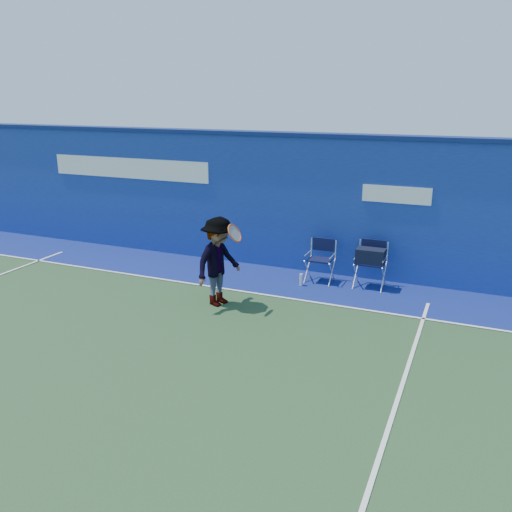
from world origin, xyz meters
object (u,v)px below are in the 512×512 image
at_px(water_bottle, 301,280).
at_px(tennis_player, 219,261).
at_px(directors_chair_left, 320,269).
at_px(directors_chair_right, 370,269).

bearing_deg(water_bottle, tennis_player, -125.12).
bearing_deg(water_bottle, directors_chair_left, 55.90).
bearing_deg(tennis_player, directors_chair_left, 55.09).
distance_m(directors_chair_right, tennis_player, 3.25).
xyz_separation_m(directors_chair_left, water_bottle, (-0.28, -0.42, -0.16)).
bearing_deg(directors_chair_right, water_bottle, -160.69).
bearing_deg(directors_chair_right, directors_chair_left, -177.06).
xyz_separation_m(directors_chair_right, tennis_player, (-2.47, -2.07, 0.45)).
bearing_deg(directors_chair_left, directors_chair_right, 2.94).
relative_size(water_bottle, tennis_player, 0.15).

